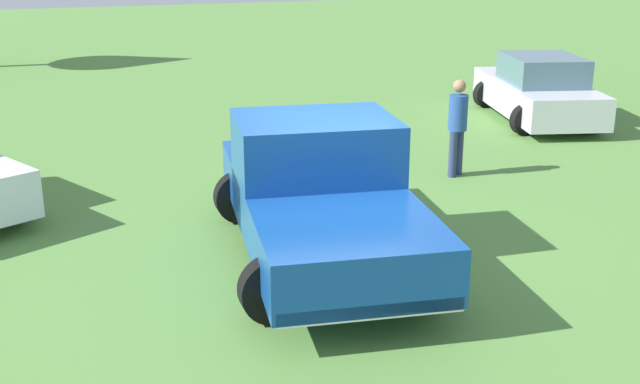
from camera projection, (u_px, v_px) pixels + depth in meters
ground_plane at (335, 248)px, 10.51m from camera, size 80.00×80.00×0.00m
pickup_truck at (318, 187)px, 10.00m from camera, size 2.84×5.21×1.79m
sedan_far at (538, 90)px, 17.61m from camera, size 2.76×4.56×1.47m
person_bystander at (458, 122)px, 13.39m from camera, size 0.44×0.44×1.67m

